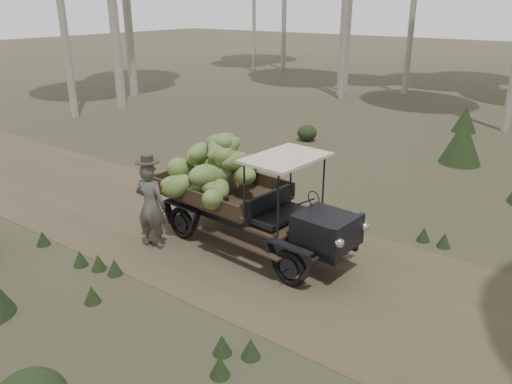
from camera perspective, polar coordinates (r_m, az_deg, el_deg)
ground at (r=8.55m, az=12.42°, el=-11.00°), size 120.00×120.00×0.00m
dirt_track at (r=8.55m, az=12.42°, el=-10.98°), size 70.00×4.00×0.01m
banana_truck at (r=9.57m, az=-3.04°, el=1.49°), size 4.40×2.29×2.23m
farmer at (r=9.61m, az=-11.94°, el=-1.40°), size 0.70×0.55×1.85m
undergrowth at (r=6.83m, az=24.62°, el=-16.18°), size 23.60×23.54×1.40m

